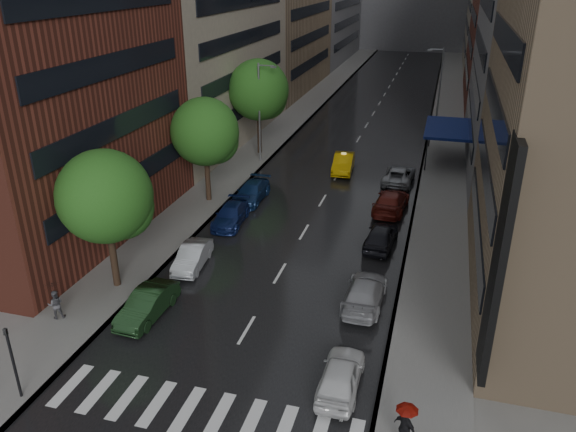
% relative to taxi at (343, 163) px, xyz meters
% --- Properties ---
extents(ground, '(220.00, 220.00, 0.00)m').
position_rel_taxi_xyz_m(ground, '(-0.31, -29.26, -0.80)').
color(ground, gray).
rests_on(ground, ground).
extents(road, '(14.00, 140.00, 0.01)m').
position_rel_taxi_xyz_m(road, '(-0.31, 20.74, -0.80)').
color(road, black).
rests_on(road, ground).
extents(sidewalk_left, '(4.00, 140.00, 0.15)m').
position_rel_taxi_xyz_m(sidewalk_left, '(-9.31, 20.74, -0.73)').
color(sidewalk_left, gray).
rests_on(sidewalk_left, ground).
extents(sidewalk_right, '(4.00, 140.00, 0.15)m').
position_rel_taxi_xyz_m(sidewalk_right, '(8.69, 20.74, -0.73)').
color(sidewalk_right, gray).
rests_on(sidewalk_right, ground).
extents(crosswalk, '(13.15, 2.80, 0.01)m').
position_rel_taxi_xyz_m(crosswalk, '(-0.11, -31.26, -0.79)').
color(crosswalk, silver).
rests_on(crosswalk, ground).
extents(tree_near, '(5.15, 5.15, 8.20)m').
position_rel_taxi_xyz_m(tree_near, '(-8.91, -23.26, 4.81)').
color(tree_near, '#382619').
rests_on(tree_near, ground).
extents(tree_mid, '(5.15, 5.15, 8.21)m').
position_rel_taxi_xyz_m(tree_mid, '(-8.91, -9.79, 4.81)').
color(tree_mid, '#382619').
rests_on(tree_mid, ground).
extents(tree_far, '(5.76, 5.76, 9.18)m').
position_rel_taxi_xyz_m(tree_far, '(-8.91, 2.99, 5.48)').
color(tree_far, '#382619').
rests_on(tree_far, ground).
extents(taxi, '(2.07, 4.99, 1.60)m').
position_rel_taxi_xyz_m(taxi, '(0.00, 0.00, 0.00)').
color(taxi, '#DDAA0B').
rests_on(taxi, ground).
extents(parked_cars_left, '(2.28, 21.46, 1.47)m').
position_rel_taxi_xyz_m(parked_cars_left, '(-5.71, -15.85, -0.10)').
color(parked_cars_left, black).
rests_on(parked_cars_left, ground).
extents(parked_cars_right, '(2.65, 31.44, 1.58)m').
position_rel_taxi_xyz_m(parked_cars_right, '(5.09, -13.02, -0.05)').
color(parked_cars_right, silver).
rests_on(parked_cars_right, ground).
extents(ped_black_umbrella, '(0.98, 0.98, 2.09)m').
position_rel_taxi_xyz_m(ped_black_umbrella, '(-10.10, -27.06, 0.59)').
color(ped_black_umbrella, '#4B4A4F').
rests_on(ped_black_umbrella, sidewalk_left).
extents(ped_red_umbrella, '(1.08, 0.96, 2.01)m').
position_rel_taxi_xyz_m(ped_red_umbrella, '(8.04, -30.93, 0.52)').
color(ped_red_umbrella, black).
rests_on(ped_red_umbrella, sidewalk_right).
extents(traffic_light, '(0.18, 0.15, 3.45)m').
position_rel_taxi_xyz_m(traffic_light, '(-7.91, -32.54, 1.43)').
color(traffic_light, black).
rests_on(traffic_light, sidewalk_left).
extents(street_lamp_left, '(1.74, 0.22, 9.00)m').
position_rel_taxi_xyz_m(street_lamp_left, '(-8.03, 0.74, 4.09)').
color(street_lamp_left, gray).
rests_on(street_lamp_left, sidewalk_left).
extents(street_lamp_right, '(1.74, 0.22, 9.00)m').
position_rel_taxi_xyz_m(street_lamp_right, '(7.41, 15.74, 4.09)').
color(street_lamp_right, gray).
rests_on(street_lamp_right, sidewalk_right).
extents(awning, '(4.00, 8.00, 3.12)m').
position_rel_taxi_xyz_m(awning, '(8.67, 5.74, 2.33)').
color(awning, navy).
rests_on(awning, sidewalk_right).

